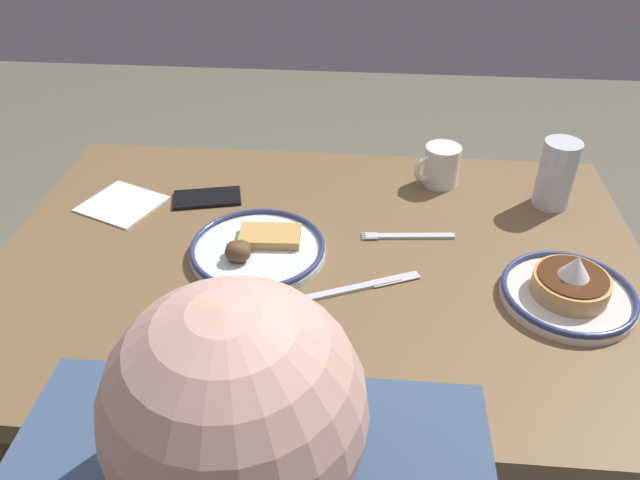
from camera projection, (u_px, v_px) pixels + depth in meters
name	position (u px, v px, depth m)	size (l,w,h in m)	color
dining_table	(320.00, 306.00, 1.25)	(1.23, 0.85, 0.75)	brown
plate_near_main	(258.00, 247.00, 1.18)	(0.26, 0.26, 0.05)	white
plate_center_pancakes	(569.00, 290.00, 1.07)	(0.23, 0.23, 0.09)	silver
coffee_mug	(441.00, 165.00, 1.38)	(0.10, 0.08, 0.09)	white
drinking_glass	(556.00, 177.00, 1.29)	(0.08, 0.08, 0.15)	silver
cell_phone	(207.00, 198.00, 1.34)	(0.14, 0.07, 0.01)	black
paper_napkin	(122.00, 204.00, 1.33)	(0.15, 0.14, 0.00)	white
fork_near	(408.00, 236.00, 1.23)	(0.18, 0.03, 0.01)	silver
butter_knife	(361.00, 287.00, 1.10)	(0.22, 0.11, 0.01)	silver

